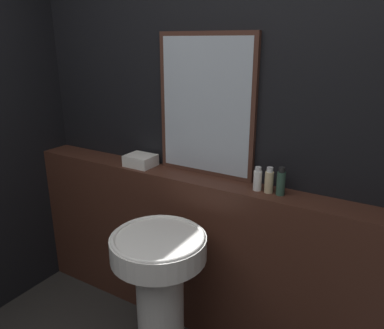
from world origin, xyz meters
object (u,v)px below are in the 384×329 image
lotion_bottle (281,182)px  mirror (206,106)px  pedestal_sink (160,286)px  shampoo_bottle (258,179)px  towel_stack (141,160)px  conditioner_bottle (269,181)px

lotion_bottle → mirror: bearing=170.3°
pedestal_sink → lotion_bottle: bearing=42.6°
shampoo_bottle → lotion_bottle: (0.13, -0.00, 0.01)m
towel_stack → conditioner_bottle: conditioner_bottle is taller
mirror → shampoo_bottle: size_ratio=6.20×
towel_stack → lotion_bottle: bearing=-0.0°
mirror → lotion_bottle: mirror is taller
towel_stack → shampoo_bottle: shampoo_bottle is taller
shampoo_bottle → mirror: bearing=167.1°
pedestal_sink → mirror: 1.00m
conditioner_bottle → mirror: bearing=168.9°
lotion_bottle → pedestal_sink: bearing=-137.4°
mirror → conditioner_bottle: (0.42, -0.08, -0.34)m
mirror → conditioner_bottle: 0.55m
pedestal_sink → towel_stack: (-0.44, 0.43, 0.50)m
pedestal_sink → mirror: size_ratio=1.04×
conditioner_bottle → lotion_bottle: size_ratio=0.93×
mirror → towel_stack: 0.56m
mirror → pedestal_sink: bearing=-87.7°
pedestal_sink → lotion_bottle: (0.47, 0.43, 0.53)m
mirror → conditioner_bottle: mirror is taller
pedestal_sink → shampoo_bottle: 0.76m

